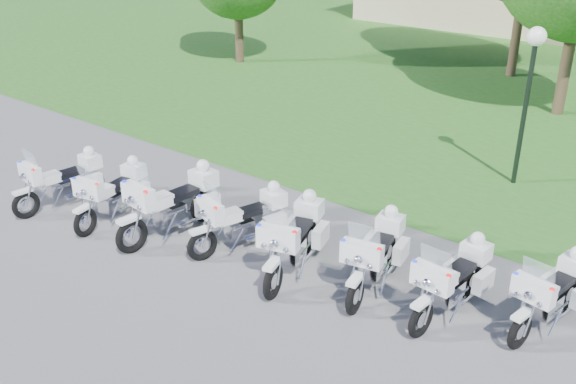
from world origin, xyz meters
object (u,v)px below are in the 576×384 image
Objects in this scene: motorcycle_1 at (114,192)px; motorcycle_5 at (376,253)px; motorcycle_7 at (552,293)px; lamp_post at (532,67)px; motorcycle_2 at (174,202)px; motorcycle_4 at (295,238)px; motorcycle_0 at (64,179)px; motorcycle_3 at (244,218)px; motorcycle_6 at (453,279)px.

motorcycle_5 reaches higher than motorcycle_1.
motorcycle_5 reaches higher than motorcycle_7.
motorcycle_7 is (8.81, 1.96, -0.01)m from motorcycle_1.
motorcycle_1 is at bearing -130.27° from lamp_post.
motorcycle_2 is at bearing -123.48° from lamp_post.
motorcycle_5 is (1.47, 0.49, -0.03)m from motorcycle_4.
motorcycle_3 reaches higher than motorcycle_0.
motorcycle_0 is 4.67m from motorcycle_3.
motorcycle_5 is 1.03× the size of motorcycle_6.
lamp_post is at bearing -120.96° from motorcycle_4.
motorcycle_5 is at bearing 8.93° from motorcycle_6.
motorcycle_1 is 3.20m from motorcycle_3.
motorcycle_0 is 0.59× the size of lamp_post.
motorcycle_6 is at bearing -79.31° from lamp_post.
motorcycle_6 reaches higher than motorcycle_7.
motorcycle_3 is at bearing -160.56° from motorcycle_0.
motorcycle_0 is at bearing 0.16° from motorcycle_1.
motorcycle_2 reaches higher than motorcycle_1.
motorcycle_7 is (5.72, 1.15, -0.03)m from motorcycle_3.
motorcycle_7 is 6.41m from lamp_post.
motorcycle_7 is at bearing -161.80° from motorcycle_0.
motorcycle_2 is at bearing -7.98° from motorcycle_4.
motorcycle_6 is 6.57m from lamp_post.
motorcycle_1 is at bearing -162.98° from motorcycle_0.
motorcycle_7 is at bearing -176.53° from motorcycle_5.
motorcycle_0 is 8.97m from motorcycle_6.
motorcycle_1 is at bearing 15.24° from motorcycle_6.
motorcycle_7 is (2.89, 0.75, -0.04)m from motorcycle_5.
motorcycle_3 is 1.02× the size of motorcycle_7.
motorcycle_0 reaches higher than motorcycle_7.
motorcycle_3 is (4.54, 1.10, 0.01)m from motorcycle_0.
motorcycle_4 reaches higher than motorcycle_1.
motorcycle_4 is 4.54m from motorcycle_7.
motorcycle_1 is 1.00× the size of motorcycle_3.
lamp_post reaches higher than motorcycle_3.
motorcycle_4 is 1.55m from motorcycle_5.
motorcycle_2 is 1.12× the size of motorcycle_5.
motorcycle_0 is 0.97× the size of motorcycle_5.
motorcycle_4 is 1.03× the size of motorcycle_5.
motorcycle_2 is at bearing -162.73° from motorcycle_0.
lamp_post reaches higher than motorcycle_1.
motorcycle_1 is 1.62m from motorcycle_2.
motorcycle_3 is 0.96× the size of motorcycle_5.
motorcycle_3 is at bearing -115.65° from lamp_post.
motorcycle_7 is (4.37, 1.24, -0.07)m from motorcycle_4.
motorcycle_0 is 11.08m from lamp_post.
lamp_post is (7.68, 7.65, 2.29)m from motorcycle_0.
motorcycle_0 is 0.87× the size of motorcycle_2.
motorcycle_4 is (4.44, 0.72, 0.06)m from motorcycle_1.
motorcycle_0 is 1.02× the size of motorcycle_1.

